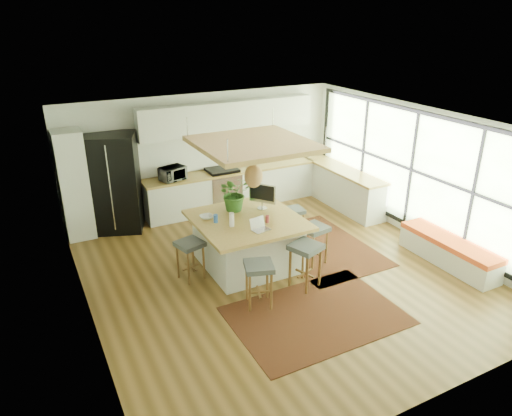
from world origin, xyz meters
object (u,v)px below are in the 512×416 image
stool_left_side (191,260)px  island (248,242)px  stool_right_front (313,246)px  microwave (173,172)px  stool_near_right (305,268)px  laptop (261,224)px  monitor (262,196)px  stool_near_left (259,286)px  stool_right_back (293,222)px  fridge (114,188)px  island_plant (235,197)px

stool_left_side → island: bearing=-0.7°
stool_right_front → microwave: microwave is taller
stool_right_front → stool_left_side: bearing=166.6°
stool_left_side → stool_right_front: bearing=-13.4°
stool_near_right → laptop: size_ratio=2.51×
island → microwave: 2.76m
monitor → microwave: monitor is taller
stool_near_left → stool_left_side: 1.44m
stool_near_right → laptop: laptop is taller
island → monitor: 0.90m
stool_right_front → laptop: bearing=-178.4°
stool_near_right → monitor: 1.64m
stool_right_back → microwave: bearing=131.6°
stool_near_left → stool_right_back: 2.52m
stool_near_right → microwave: (-1.05, 3.76, 0.75)m
island → monitor: monitor is taller
stool_left_side → laptop: laptop is taller
island → stool_left_side: 1.11m
stool_near_left → stool_right_back: size_ratio=1.14×
island → monitor: bearing=32.2°
stool_right_back → stool_near_right: bearing=-115.5°
stool_right_front → laptop: (-1.12, -0.03, 0.70)m
stool_right_back → stool_left_side: 2.49m
stool_near_left → microwave: bearing=91.4°
stool_near_left → stool_near_right: 0.96m
stool_right_front → stool_right_back: size_ratio=1.15×
stool_right_front → stool_left_side: stool_right_front is taller
stool_left_side → microwave: 2.79m
stool_left_side → monitor: (1.56, 0.27, 0.83)m
stool_left_side → microwave: bearing=77.5°
monitor → microwave: size_ratio=1.00×
stool_near_right → stool_left_side: size_ratio=1.11×
stool_near_left → stool_left_side: size_ratio=1.05×
island → laptop: laptop is taller
stool_left_side → microwave: size_ratio=1.33×
stool_left_side → laptop: size_ratio=2.25×
stool_right_front → stool_right_back: bearing=78.3°
fridge → stool_near_left: (1.36, -3.95, -0.57)m
stool_near_right → monitor: (-0.07, 1.41, 0.83)m
stool_near_left → fridge: bearing=109.0°
laptop → microwave: 3.22m
island → stool_left_side: bearing=179.3°
stool_near_right → microwave: size_ratio=1.48×
monitor → stool_near_right: bearing=-34.4°
microwave → monitor: bearing=-85.1°
monitor → island_plant: (-0.48, 0.18, 0.00)m
stool_right_front → island_plant: (-1.13, 0.98, 0.84)m
microwave → island_plant: island_plant is taller
fridge → island_plant: (1.76, -2.23, 0.27)m
stool_near_left → stool_right_front: (1.53, 0.75, 0.00)m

